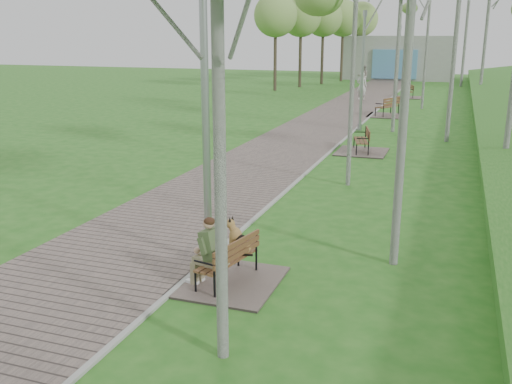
# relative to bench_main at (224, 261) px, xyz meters

# --- Properties ---
(ground) EXTENTS (120.00, 120.00, 0.00)m
(ground) POSITION_rel_bench_main_xyz_m (-0.66, -2.47, -0.40)
(ground) COLOR #25651B
(ground) RESTS_ON ground
(walkway) EXTENTS (3.50, 67.00, 0.04)m
(walkway) POSITION_rel_bench_main_xyz_m (-2.41, 19.03, -0.38)
(walkway) COLOR #635650
(walkway) RESTS_ON ground
(kerb) EXTENTS (0.10, 67.00, 0.05)m
(kerb) POSITION_rel_bench_main_xyz_m (-0.66, 19.03, -0.38)
(kerb) COLOR #999993
(kerb) RESTS_ON ground
(building_north) EXTENTS (10.00, 5.20, 4.00)m
(building_north) POSITION_rel_bench_main_xyz_m (-2.16, 48.50, 1.59)
(building_north) COLOR #9E9E99
(building_north) RESTS_ON ground
(bench_main) EXTENTS (1.65, 1.84, 1.44)m
(bench_main) POSITION_rel_bench_main_xyz_m (0.00, 0.00, 0.00)
(bench_main) COLOR #635650
(bench_main) RESTS_ON ground
(bench_second) EXTENTS (1.77, 1.97, 1.09)m
(bench_second) POSITION_rel_bench_main_xyz_m (0.38, 12.10, -0.20)
(bench_second) COLOR #635650
(bench_second) RESTS_ON ground
(bench_third) EXTENTS (1.99, 2.21, 1.22)m
(bench_third) POSITION_rel_bench_main_xyz_m (0.11, 22.11, -0.17)
(bench_third) COLOR #635650
(bench_third) RESTS_ON ground
(bench_far) EXTENTS (1.75, 1.94, 1.07)m
(bench_far) POSITION_rel_bench_main_xyz_m (0.33, 31.63, -0.20)
(bench_far) COLOR #635650
(bench_far) RESTS_ON ground
(lamp_post_near) EXTENTS (0.23, 0.23, 5.88)m
(lamp_post_near) POSITION_rel_bench_main_xyz_m (-0.56, 0.63, 2.34)
(lamp_post_near) COLOR #93959A
(lamp_post_near) RESTS_ON ground
(lamp_post_second) EXTENTS (0.20, 0.20, 5.13)m
(lamp_post_second) POSITION_rel_bench_main_xyz_m (-0.48, 17.03, 2.00)
(lamp_post_second) COLOR #93959A
(lamp_post_second) RESTS_ON ground
(lamp_post_third) EXTENTS (0.18, 0.18, 4.72)m
(lamp_post_third) POSITION_rel_bench_main_xyz_m (-0.46, 32.11, 1.80)
(lamp_post_third) COLOR #93959A
(lamp_post_third) RESTS_ON ground
(pedestrian_near) EXTENTS (0.69, 0.48, 1.82)m
(pedestrian_near) POSITION_rel_bench_main_xyz_m (-2.38, 29.09, 0.51)
(pedestrian_near) COLOR silver
(pedestrian_near) RESTS_ON ground
(pedestrian_far) EXTENTS (0.99, 0.85, 1.74)m
(pedestrian_far) POSITION_rel_bench_main_xyz_m (-3.86, 38.86, 0.47)
(pedestrian_far) COLOR gray
(pedestrian_far) RESTS_ON ground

